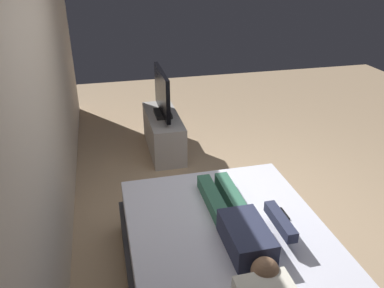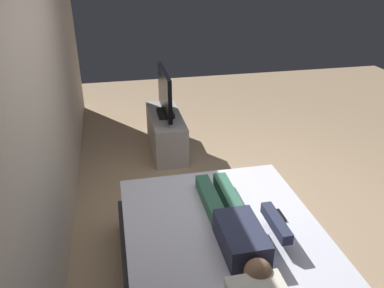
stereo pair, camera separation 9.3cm
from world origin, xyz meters
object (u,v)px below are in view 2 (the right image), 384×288
(bed, at_px, (227,268))
(remote, at_px, (280,215))
(tv_stand, at_px, (166,132))
(person, at_px, (237,227))
(tv, at_px, (165,94))

(bed, distance_m, remote, 0.58)
(remote, bearing_deg, tv_stand, 13.24)
(bed, xyz_separation_m, person, (0.03, -0.07, 0.36))
(bed, height_order, tv, tv)
(person, bearing_deg, tv_stand, 3.43)
(tv_stand, height_order, tv, tv)
(person, xyz_separation_m, remote, (0.15, -0.40, -0.07))
(tv_stand, relative_size, tv, 1.25)
(person, distance_m, remote, 0.44)
(bed, distance_m, person, 0.37)
(bed, xyz_separation_m, tv_stand, (2.54, 0.08, -0.01))
(bed, height_order, tv_stand, bed)
(person, height_order, tv, tv)
(tv, bearing_deg, remote, -166.76)
(person, relative_size, tv_stand, 1.15)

